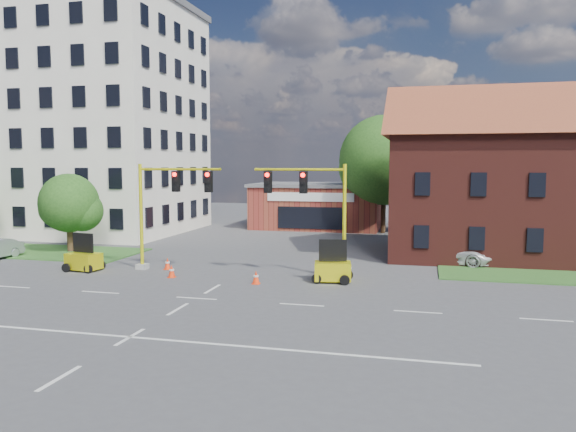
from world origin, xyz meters
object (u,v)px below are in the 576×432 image
object	(u,v)px
pickup_white	(451,252)
trailer_west	(84,259)
signal_mast_west	(167,203)
trailer_east	(333,269)
signal_mast_east	(314,206)

from	to	relation	value
pickup_white	trailer_west	bearing A→B (deg)	123.04
signal_mast_west	trailer_east	xyz separation A→B (m)	(9.89, -0.86, -3.25)
signal_mast_east	pickup_white	distance (m)	10.23
trailer_east	pickup_white	xyz separation A→B (m)	(6.26, 7.11, 0.06)
signal_mast_west	signal_mast_east	world-z (taller)	same
trailer_west	trailer_east	distance (m)	14.58
pickup_white	trailer_east	bearing A→B (deg)	151.73
signal_mast_east	trailer_east	distance (m)	3.56
signal_mast_west	trailer_west	bearing A→B (deg)	-164.46
trailer_west	pickup_white	xyz separation A→B (m)	(20.84, 7.55, 0.07)
signal_mast_west	trailer_east	world-z (taller)	signal_mast_west
signal_mast_west	signal_mast_east	size ratio (longest dim) A/B	1.00
signal_mast_east	trailer_east	size ratio (longest dim) A/B	2.89
trailer_west	pickup_white	world-z (taller)	trailer_west
trailer_west	pickup_white	distance (m)	22.17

